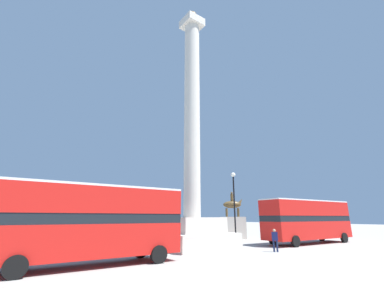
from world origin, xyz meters
TOP-DOWN VIEW (x-y plane):
  - ground_plane at (0.00, 0.00)m, footprint 200.00×200.00m
  - monument_column at (0.00, 0.00)m, footprint 6.12×6.12m
  - bus_a at (12.15, -3.78)m, footprint 11.59×3.51m
  - bus_b at (-9.49, -3.61)m, footprint 10.05×3.04m
  - equestrian_statue at (10.22, 5.24)m, footprint 3.62×3.39m
  - street_lamp at (3.85, -1.51)m, footprint 0.42×0.42m
  - pedestrian_near_lamp at (3.84, -5.77)m, footprint 0.43×0.45m

SIDE VIEW (x-z plane):
  - ground_plane at x=0.00m, z-range 0.00..0.00m
  - pedestrian_near_lamp at x=3.84m, z-range 0.10..1.79m
  - equestrian_statue at x=10.22m, z-range -1.21..4.58m
  - bus_a at x=12.15m, z-range 0.23..4.53m
  - bus_b at x=-9.49m, z-range 0.23..4.58m
  - street_lamp at x=3.85m, z-range 0.39..7.17m
  - monument_column at x=0.00m, z-range -5.93..18.93m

